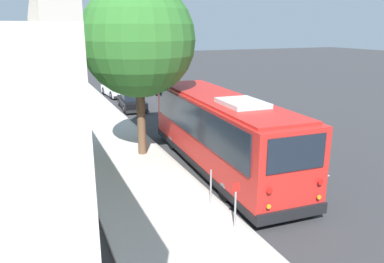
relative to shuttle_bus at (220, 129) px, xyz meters
The scene contains 11 objects.
ground_plane 2.15m from the shuttle_bus, behind, with size 160.00×160.00×0.00m, color #333335.
sidewalk_slab 4.24m from the shuttle_bus, 107.81° to the left, with size 80.00×3.94×0.15m, color beige.
curb_strip 2.65m from the shuttle_bus, 125.70° to the left, with size 80.00×0.14×0.15m, color #AAA69D.
shuttle_bus is the anchor object (origin of this frame).
parked_sedan_black 13.60m from the shuttle_bus, ahead, with size 4.49×1.96×1.27m.
parked_sedan_white 19.47m from the shuttle_bus, ahead, with size 4.24×1.99×1.33m.
street_tree 5.63m from the shuttle_bus, 42.17° to the left, with size 5.08×5.08×8.58m.
sign_post_near 5.39m from the shuttle_bus, 157.84° to the left, with size 0.06×0.22×1.44m.
sign_post_far 3.96m from the shuttle_bus, 148.42° to the left, with size 0.06×0.06×1.24m.
lane_stripe_mid 4.39m from the shuttle_bus, 111.17° to the right, with size 2.40×0.14×0.01m, color silver.
lane_stripe_ahead 6.16m from the shuttle_bus, 39.44° to the right, with size 2.40×0.14×0.01m, color silver.
Camera 1 is at (-12.50, 6.97, 5.96)m, focal length 35.00 mm.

